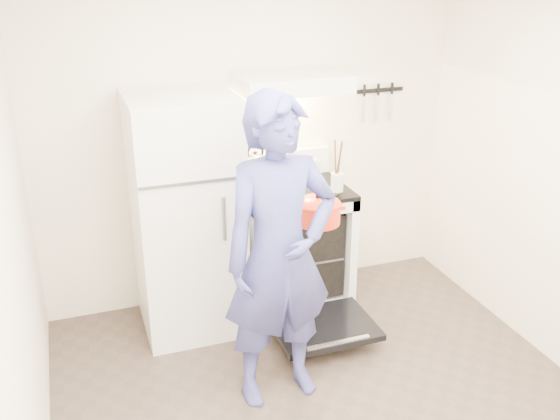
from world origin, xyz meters
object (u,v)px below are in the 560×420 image
object	(u,v)px
tea_kettle	(255,163)
dutch_oven	(318,213)
stove_body	(294,248)
refrigerator	(186,216)
person	(280,255)

from	to	relation	value
tea_kettle	dutch_oven	distance (m)	0.95
stove_body	tea_kettle	bearing A→B (deg)	136.18
refrigerator	tea_kettle	size ratio (longest dim) A/B	5.84
person	tea_kettle	bearing A→B (deg)	74.29
stove_body	tea_kettle	distance (m)	0.71
tea_kettle	person	bearing A→B (deg)	-100.85
stove_body	person	size ratio (longest dim) A/B	0.49
tea_kettle	person	xyz separation A→B (m)	(-0.23, -1.20, -0.15)
stove_body	dutch_oven	world-z (taller)	dutch_oven
refrigerator	person	size ratio (longest dim) A/B	0.90
dutch_oven	person	bearing A→B (deg)	-143.26
person	dutch_oven	world-z (taller)	person
stove_body	dutch_oven	distance (m)	0.95
refrigerator	person	xyz separation A→B (m)	(0.35, -0.95, 0.09)
stove_body	person	world-z (taller)	person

